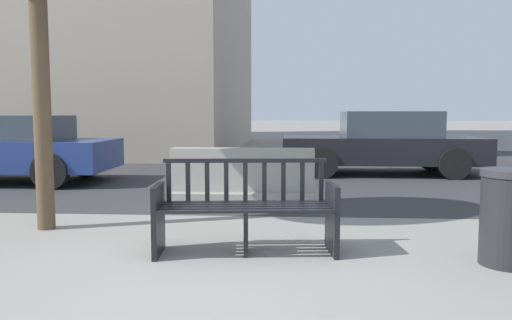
{
  "coord_description": "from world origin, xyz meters",
  "views": [
    {
      "loc": [
        0.62,
        -3.63,
        1.31
      ],
      "look_at": [
        0.22,
        2.48,
        0.75
      ],
      "focal_mm": 35.0,
      "sensor_mm": 36.0,
      "label": 1
    }
  ],
  "objects_px": {
    "trash_bin": "(510,217)",
    "jersey_barrier_centre": "(242,184)",
    "car_sedan_far": "(383,143)",
    "car_sedan_mid": "(7,149)",
    "street_bench": "(246,211)"
  },
  "relations": [
    {
      "from": "street_bench",
      "to": "car_sedan_far",
      "type": "relative_size",
      "value": 0.41
    },
    {
      "from": "jersey_barrier_centre",
      "to": "car_sedan_mid",
      "type": "distance_m",
      "value": 5.28
    },
    {
      "from": "car_sedan_mid",
      "to": "trash_bin",
      "type": "relative_size",
      "value": 4.9
    },
    {
      "from": "trash_bin",
      "to": "jersey_barrier_centre",
      "type": "bearing_deg",
      "value": 135.47
    },
    {
      "from": "car_sedan_far",
      "to": "car_sedan_mid",
      "type": "bearing_deg",
      "value": -166.38
    },
    {
      "from": "car_sedan_far",
      "to": "trash_bin",
      "type": "xyz_separation_m",
      "value": [
        -0.14,
        -6.62,
        -0.26
      ]
    },
    {
      "from": "car_sedan_far",
      "to": "trash_bin",
      "type": "relative_size",
      "value": 5.08
    },
    {
      "from": "car_sedan_mid",
      "to": "car_sedan_far",
      "type": "relative_size",
      "value": 0.97
    },
    {
      "from": "jersey_barrier_centre",
      "to": "car_sedan_mid",
      "type": "relative_size",
      "value": 0.49
    },
    {
      "from": "street_bench",
      "to": "trash_bin",
      "type": "relative_size",
      "value": 2.06
    },
    {
      "from": "jersey_barrier_centre",
      "to": "car_sedan_far",
      "type": "xyz_separation_m",
      "value": [
        2.7,
        4.1,
        0.34
      ]
    },
    {
      "from": "jersey_barrier_centre",
      "to": "car_sedan_mid",
      "type": "height_order",
      "value": "car_sedan_mid"
    },
    {
      "from": "street_bench",
      "to": "trash_bin",
      "type": "bearing_deg",
      "value": -5.92
    },
    {
      "from": "street_bench",
      "to": "jersey_barrier_centre",
      "type": "xyz_separation_m",
      "value": [
        -0.24,
        2.28,
        -0.06
      ]
    },
    {
      "from": "car_sedan_far",
      "to": "trash_bin",
      "type": "height_order",
      "value": "car_sedan_far"
    }
  ]
}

